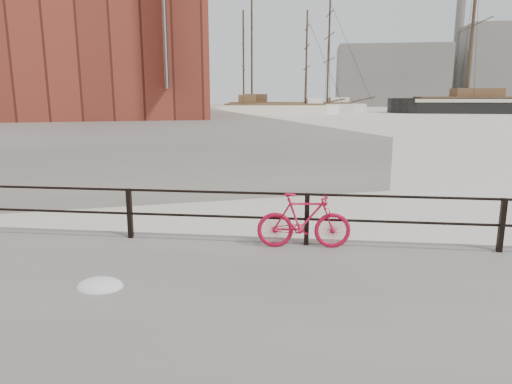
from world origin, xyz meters
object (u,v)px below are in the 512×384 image
(workboat_far, at_px, (92,124))
(schooner_left, at_px, (274,114))
(bicycle, at_px, (304,221))
(schooner_mid, at_px, (289,113))
(workboat_near, at_px, (77,131))

(workboat_far, bearing_deg, schooner_left, 54.59)
(bicycle, xyz_separation_m, schooner_left, (-6.54, 72.77, -0.87))
(bicycle, bearing_deg, schooner_mid, 88.02)
(bicycle, xyz_separation_m, workboat_far, (-24.81, 41.41, -0.87))
(bicycle, relative_size, schooner_mid, 0.05)
(schooner_mid, height_order, workboat_far, schooner_mid)
(schooner_mid, distance_m, schooner_left, 7.98)
(bicycle, bearing_deg, workboat_far, 115.88)
(bicycle, distance_m, workboat_near, 38.45)
(bicycle, relative_size, workboat_near, 0.14)
(bicycle, relative_size, schooner_left, 0.07)
(workboat_near, xyz_separation_m, workboat_far, (-3.31, 9.54, 0.00))
(bicycle, height_order, schooner_left, schooner_left)
(schooner_mid, relative_size, workboat_near, 2.55)
(bicycle, xyz_separation_m, schooner_mid, (-4.31, 80.44, -0.87))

